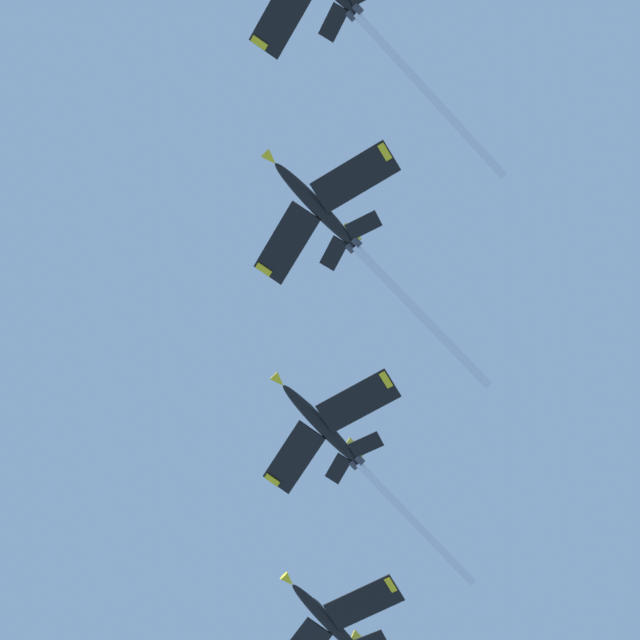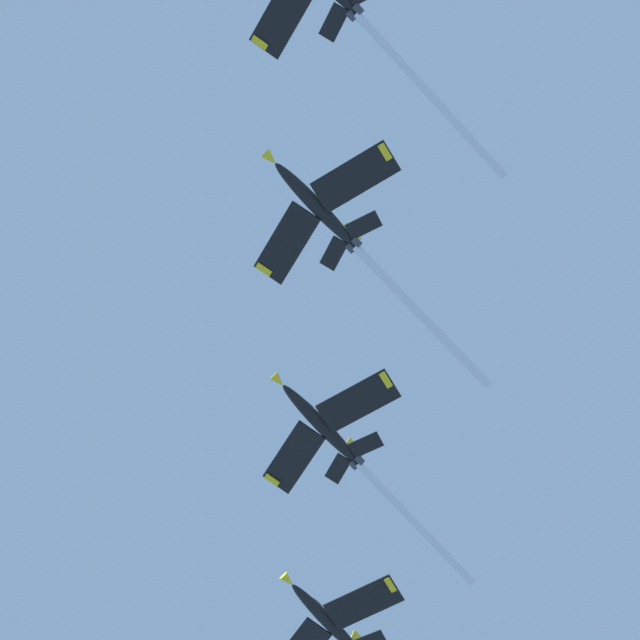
% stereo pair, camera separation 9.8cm
% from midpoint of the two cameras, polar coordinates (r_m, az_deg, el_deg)
% --- Properties ---
extents(jet_lead, '(33.09, 19.97, 13.75)m').
position_cam_midpoint_polar(jet_lead, '(133.15, 1.09, 13.72)').
color(jet_lead, black).
extents(jet_second, '(31.80, 19.92, 12.78)m').
position_cam_midpoint_polar(jet_second, '(136.83, 1.08, 3.72)').
color(jet_second, black).
extents(jet_third, '(29.78, 19.89, 12.84)m').
position_cam_midpoint_polar(jet_third, '(145.20, 0.99, -5.53)').
color(jet_third, black).
extents(jet_fourth, '(29.87, 19.95, 11.99)m').
position_cam_midpoint_polar(jet_fourth, '(157.42, 1.04, -13.63)').
color(jet_fourth, black).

